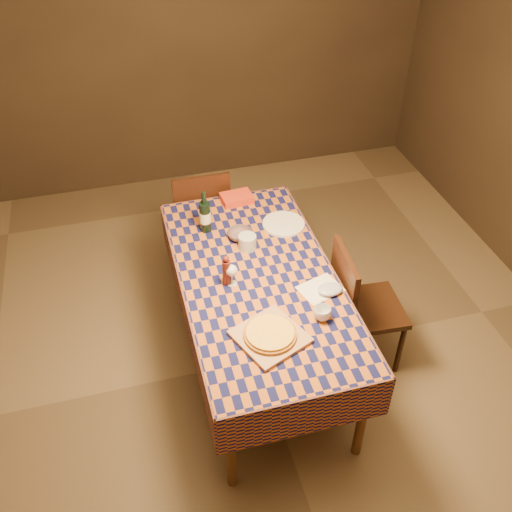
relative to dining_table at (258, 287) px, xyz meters
name	(u,v)px	position (x,y,z in m)	size (l,w,h in m)	color
room	(258,198)	(0.00, 0.00, 0.66)	(5.00, 5.10, 2.70)	brown
dining_table	(258,287)	(0.00, 0.00, 0.00)	(0.94, 1.84, 0.77)	brown
cutting_board	(270,337)	(-0.07, -0.49, 0.09)	(0.34, 0.34, 0.02)	#B47E54
pizza	(270,333)	(-0.07, -0.49, 0.11)	(0.31, 0.31, 0.03)	#9E5C1A
pepper_mill	(226,271)	(-0.19, 0.00, 0.17)	(0.06, 0.06, 0.21)	#521813
bowl	(240,235)	(-0.01, 0.41, 0.10)	(0.16, 0.16, 0.05)	#5E474F
wine_glass	(231,271)	(-0.17, -0.01, 0.18)	(0.08, 0.08, 0.14)	silver
wine_bottle	(205,216)	(-0.21, 0.55, 0.19)	(0.08, 0.08, 0.30)	black
deli_tub	(247,242)	(0.01, 0.29, 0.12)	(0.12, 0.12, 0.10)	#B8BCBE
takeout_container	(237,198)	(0.07, 0.82, 0.10)	(0.22, 0.15, 0.05)	red
white_plate	(284,224)	(0.31, 0.47, 0.08)	(0.29, 0.29, 0.02)	white
tumbler	(322,313)	(0.25, -0.42, 0.12)	(0.10, 0.10, 0.08)	white
flour_patch	(320,289)	(0.33, -0.20, 0.08)	(0.24, 0.19, 0.00)	white
flour_bag	(330,289)	(0.37, -0.23, 0.10)	(0.15, 0.11, 0.04)	#A8B0D7
chair_far	(201,214)	(-0.16, 1.08, -0.17)	(0.42, 0.43, 0.93)	black
chair_right	(358,302)	(0.63, -0.14, -0.17)	(0.46, 0.45, 0.93)	black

